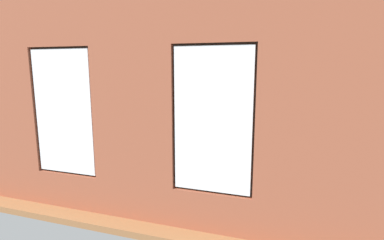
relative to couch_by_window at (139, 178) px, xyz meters
The scene contains 18 objects.
ground_plane 2.20m from the couch_by_window, 98.00° to the right, with size 7.27×6.36×0.10m, color #99663D.
brick_wall_with_windows 1.63m from the couch_by_window, 114.94° to the left, with size 6.67×0.30×3.56m.
white_wall_right 3.85m from the couch_by_window, 33.13° to the right, with size 0.10×5.36×3.56m, color silver.
couch_by_window is the anchor object (origin of this frame).
couch_left 3.71m from the couch_by_window, 142.34° to the right, with size 0.99×1.83×0.80m.
coffee_table 1.96m from the couch_by_window, 106.67° to the right, with size 1.39×0.72×0.44m.
cup_ceramic 1.97m from the couch_by_window, 106.67° to the right, with size 0.08×0.08×0.09m, color #33567F.
candle_jar 2.22m from the couch_by_window, 115.23° to the right, with size 0.08×0.08×0.12m, color #B7333D.
table_plant_small 2.02m from the couch_by_window, 101.18° to the right, with size 0.14×0.14×0.24m.
remote_black 1.89m from the couch_by_window, 110.63° to the right, with size 0.05×0.17×0.02m, color black.
media_console 3.58m from the couch_by_window, 41.35° to the right, with size 1.11×0.42×0.55m, color black.
tv_flatscreen 3.62m from the couch_by_window, 41.38° to the right, with size 0.94×0.20×0.64m.
potted_plant_between_couches 1.34m from the couch_by_window, behind, with size 0.47×0.47×0.79m.
potted_plant_beside_window_right 2.14m from the couch_by_window, ahead, with size 0.60×0.60×1.03m.
potted_plant_mid_room_small 3.04m from the couch_by_window, 106.97° to the right, with size 0.21×0.21×0.41m.
potted_plant_by_left_couch 4.40m from the couch_by_window, 125.19° to the right, with size 0.51×0.51×0.64m.
potted_plant_corner_far_left 3.10m from the couch_by_window, behind, with size 0.93×0.77×1.11m.
potted_plant_corner_near_left 5.33m from the couch_by_window, 125.56° to the right, with size 0.89×0.90×1.33m.
Camera 1 is at (-2.07, 6.45, 2.21)m, focal length 28.00 mm.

